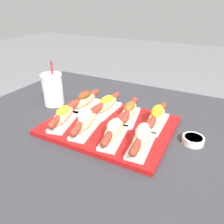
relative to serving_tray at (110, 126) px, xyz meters
The scene contains 12 objects.
patio_table 0.36m from the serving_tray, 21.29° to the left, with size 1.33×0.97×0.71m.
serving_tray is the anchor object (origin of this frame).
hot_dog_0 0.18m from the serving_tray, 153.74° to the right, with size 0.10×0.20×0.07m.
hot_dog_1 0.11m from the serving_tray, 124.15° to the right, with size 0.08×0.20×0.07m.
hot_dog_2 0.11m from the serving_tray, 53.87° to the right, with size 0.08×0.20×0.07m.
hot_dog_3 0.18m from the serving_tray, 27.51° to the right, with size 0.07×0.21×0.08m.
hot_dog_4 0.18m from the serving_tray, 155.61° to the left, with size 0.07×0.21×0.07m.
hot_dog_5 0.11m from the serving_tray, 124.55° to the left, with size 0.06×0.21×0.07m.
hot_dog_6 0.10m from the serving_tray, 54.63° to the left, with size 0.09×0.20×0.07m.
hot_dog_7 0.18m from the serving_tray, 25.09° to the left, with size 0.06×0.21×0.08m.
sauce_bowl 0.30m from the serving_tray, ahead, with size 0.07×0.07×0.02m.
drink_cup 0.34m from the serving_tray, 168.35° to the left, with size 0.09×0.09×0.21m.
Camera 1 is at (0.30, -0.64, 1.15)m, focal length 35.00 mm.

